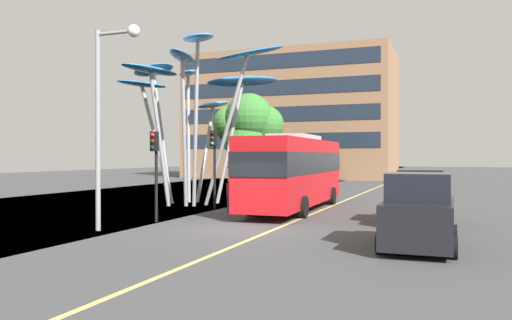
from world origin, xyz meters
TOP-DOWN VIEW (x-y plane):
  - ground at (-0.74, 0.00)m, footprint 120.00×240.00m
  - red_bus at (-0.16, 7.23)m, footprint 2.93×11.52m
  - leaf_sculpture at (-6.17, 8.23)m, footprint 10.64×9.60m
  - traffic_light_kerb_near at (-4.07, 0.55)m, footprint 0.28×0.42m
  - traffic_light_kerb_far at (-4.09, 6.12)m, footprint 0.28×0.42m
  - car_parked_near at (6.31, -1.89)m, footprint 2.09×4.00m
  - car_parked_mid at (6.06, 3.78)m, footprint 1.99×4.00m
  - street_lamp at (-4.33, -2.17)m, footprint 1.84×0.44m
  - tree_pavement_near at (-7.72, 20.65)m, footprint 4.52×4.22m
  - tree_pavement_far at (-10.55, 25.57)m, footprint 5.24×4.39m
  - pedestrian at (-2.58, 4.72)m, footprint 0.34×0.34m
  - no_entry_sign at (-4.66, 9.63)m, footprint 0.60×0.12m
  - backdrop_building at (-12.01, 45.25)m, footprint 25.37×11.85m

SIDE VIEW (x-z plane):
  - ground at x=-0.74m, z-range -0.10..0.00m
  - pedestrian at x=-2.58m, z-range 0.00..1.66m
  - car_parked_mid at x=6.06m, z-range -0.06..2.10m
  - car_parked_near at x=6.31m, z-range -0.08..2.13m
  - no_entry_sign at x=-4.66m, z-range 0.42..2.91m
  - red_bus at x=-0.16m, z-range 0.17..3.92m
  - traffic_light_kerb_near at x=-4.07m, z-range 0.83..4.52m
  - traffic_light_kerb_far at x=-4.09m, z-range 0.88..4.87m
  - street_lamp at x=-4.33m, z-range 1.05..8.35m
  - tree_pavement_near at x=-7.72m, z-range 1.13..8.80m
  - tree_pavement_far at x=-10.55m, z-range 1.66..8.94m
  - leaf_sculpture at x=-6.17m, z-range 2.20..11.50m
  - backdrop_building at x=-12.01m, z-range 0.00..15.42m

